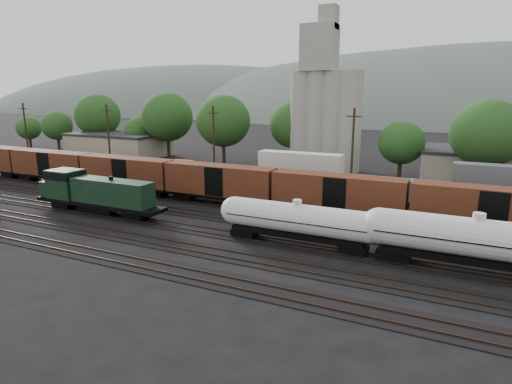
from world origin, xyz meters
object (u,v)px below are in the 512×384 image
at_px(tank_car_a, 297,220).
at_px(grain_silo, 324,109).
at_px(green_locomotive, 92,192).
at_px(orange_locomotive, 204,177).

relative_size(tank_car_a, grain_silo, 0.55).
height_order(green_locomotive, orange_locomotive, green_locomotive).
xyz_separation_m(orange_locomotive, grain_silo, (9.72, 26.00, 8.89)).
height_order(orange_locomotive, grain_silo, grain_silo).
bearing_deg(green_locomotive, orange_locomotive, 67.55).
distance_m(green_locomotive, orange_locomotive, 16.23).
xyz_separation_m(green_locomotive, grain_silo, (15.92, 41.00, 8.59)).
relative_size(green_locomotive, tank_car_a, 1.11).
bearing_deg(grain_silo, tank_car_a, -76.31).
bearing_deg(orange_locomotive, grain_silo, 69.50).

